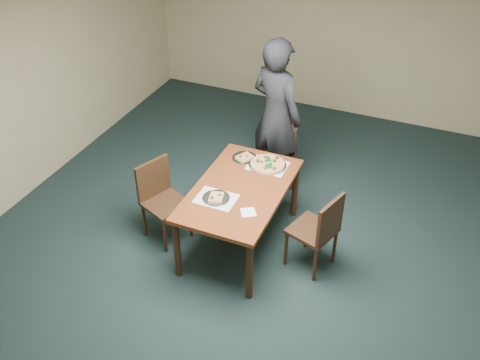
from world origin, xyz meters
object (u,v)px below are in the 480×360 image
at_px(chair_far, 276,152).
at_px(chair_left, 161,196).
at_px(chair_right, 319,229).
at_px(diner, 276,116).
at_px(slice_plate_far, 244,157).
at_px(dining_table, 240,195).
at_px(pizza_pan, 268,164).
at_px(slice_plate_near, 216,198).

xyz_separation_m(chair_far, chair_left, (-0.85, -1.30, 0.00)).
xyz_separation_m(chair_left, chair_right, (1.72, 0.15, 0.00)).
relative_size(diner, slice_plate_far, 6.86).
bearing_deg(chair_left, chair_right, -62.85).
bearing_deg(diner, dining_table, 114.34).
bearing_deg(chair_left, diner, -7.68).
relative_size(pizza_pan, slice_plate_far, 1.46).
bearing_deg(dining_table, chair_far, 90.32).
relative_size(chair_left, slice_plate_near, 3.25).
bearing_deg(chair_left, slice_plate_near, -74.61).
bearing_deg(slice_plate_far, pizza_pan, -7.44).
xyz_separation_m(dining_table, chair_far, (-0.01, 1.13, -0.14)).
distance_m(chair_left, diner, 1.67).
height_order(chair_far, pizza_pan, chair_far).
xyz_separation_m(chair_left, diner, (0.80, 1.39, 0.44)).
bearing_deg(chair_left, dining_table, -56.15).
height_order(chair_far, chair_left, same).
distance_m(dining_table, chair_left, 0.88).
height_order(diner, slice_plate_far, diner).
distance_m(chair_far, pizza_pan, 0.70).
xyz_separation_m(chair_left, slice_plate_far, (0.68, 0.70, 0.25)).
bearing_deg(pizza_pan, slice_plate_far, 172.56).
height_order(chair_right, pizza_pan, chair_right).
distance_m(dining_table, chair_far, 1.14).
distance_m(chair_far, slice_plate_near, 1.42).
relative_size(chair_left, chair_right, 1.00).
distance_m(diner, slice_plate_far, 0.73).
xyz_separation_m(dining_table, pizza_pan, (0.12, 0.49, 0.12)).
bearing_deg(dining_table, diner, 92.38).
distance_m(dining_table, slice_plate_near, 0.32).
relative_size(dining_table, slice_plate_far, 5.36).
height_order(chair_right, diner, diner).
xyz_separation_m(diner, slice_plate_near, (-0.10, -1.48, -0.20)).
bearing_deg(slice_plate_far, chair_far, 74.67).
distance_m(diner, slice_plate_near, 1.50).
xyz_separation_m(chair_left, slice_plate_near, (0.71, -0.09, 0.25)).
bearing_deg(slice_plate_far, slice_plate_near, -88.47).
relative_size(chair_far, chair_left, 1.00).
height_order(chair_left, slice_plate_far, chair_left).
bearing_deg(slice_plate_far, chair_left, -134.21).
xyz_separation_m(chair_right, diner, (-0.92, 1.25, 0.44)).
xyz_separation_m(dining_table, chair_right, (0.87, -0.03, -0.14)).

